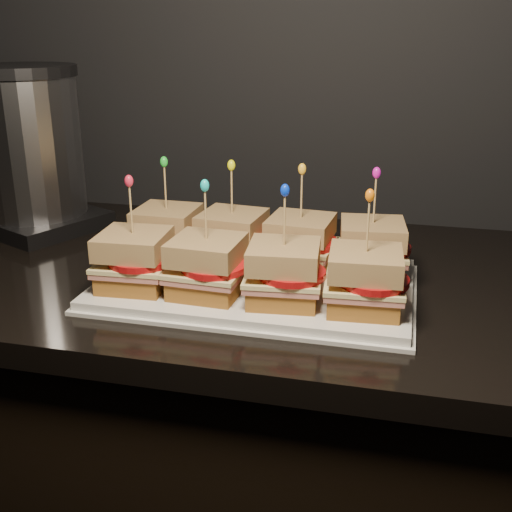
# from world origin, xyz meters

# --- Properties ---
(granite_slab) EXTENTS (2.72, 0.64, 0.04)m
(granite_slab) POSITION_xyz_m (0.57, 1.69, 0.85)
(granite_slab) COLOR black
(granite_slab) RESTS_ON cabinet
(platter) EXTENTS (0.45, 0.28, 0.02)m
(platter) POSITION_xyz_m (0.30, 1.60, 0.88)
(platter) COLOR white
(platter) RESTS_ON granite_slab
(platter_rim) EXTENTS (0.47, 0.29, 0.01)m
(platter_rim) POSITION_xyz_m (0.30, 1.60, 0.87)
(platter_rim) COLOR white
(platter_rim) RESTS_ON granite_slab
(sandwich_0_bread_bot) EXTENTS (0.09, 0.09, 0.03)m
(sandwich_0_bread_bot) POSITION_xyz_m (0.14, 1.67, 0.90)
(sandwich_0_bread_bot) COLOR brown
(sandwich_0_bread_bot) RESTS_ON platter
(sandwich_0_ham) EXTENTS (0.10, 0.10, 0.01)m
(sandwich_0_ham) POSITION_xyz_m (0.14, 1.67, 0.92)
(sandwich_0_ham) COLOR #BD6B62
(sandwich_0_ham) RESTS_ON sandwich_0_bread_bot
(sandwich_0_cheese) EXTENTS (0.10, 0.10, 0.01)m
(sandwich_0_cheese) POSITION_xyz_m (0.14, 1.67, 0.92)
(sandwich_0_cheese) COLOR #F2E295
(sandwich_0_cheese) RESTS_ON sandwich_0_ham
(sandwich_0_tomato) EXTENTS (0.09, 0.09, 0.01)m
(sandwich_0_tomato) POSITION_xyz_m (0.15, 1.66, 0.93)
(sandwich_0_tomato) COLOR #B71113
(sandwich_0_tomato) RESTS_ON sandwich_0_cheese
(sandwich_0_bread_top) EXTENTS (0.09, 0.09, 0.03)m
(sandwich_0_bread_top) POSITION_xyz_m (0.14, 1.67, 0.95)
(sandwich_0_bread_top) COLOR brown
(sandwich_0_bread_top) RESTS_ON sandwich_0_tomato
(sandwich_0_pick) EXTENTS (0.00, 0.00, 0.09)m
(sandwich_0_pick) POSITION_xyz_m (0.14, 1.67, 1.00)
(sandwich_0_pick) COLOR tan
(sandwich_0_pick) RESTS_ON sandwich_0_bread_top
(sandwich_0_frill) EXTENTS (0.01, 0.01, 0.02)m
(sandwich_0_frill) POSITION_xyz_m (0.14, 1.67, 1.04)
(sandwich_0_frill) COLOR green
(sandwich_0_frill) RESTS_ON sandwich_0_pick
(sandwich_1_bread_bot) EXTENTS (0.10, 0.10, 0.03)m
(sandwich_1_bread_bot) POSITION_xyz_m (0.25, 1.67, 0.90)
(sandwich_1_bread_bot) COLOR brown
(sandwich_1_bread_bot) RESTS_ON platter
(sandwich_1_ham) EXTENTS (0.11, 0.11, 0.01)m
(sandwich_1_ham) POSITION_xyz_m (0.25, 1.67, 0.92)
(sandwich_1_ham) COLOR #BD6B62
(sandwich_1_ham) RESTS_ON sandwich_1_bread_bot
(sandwich_1_cheese) EXTENTS (0.11, 0.11, 0.01)m
(sandwich_1_cheese) POSITION_xyz_m (0.25, 1.67, 0.92)
(sandwich_1_cheese) COLOR #F2E295
(sandwich_1_cheese) RESTS_ON sandwich_1_ham
(sandwich_1_tomato) EXTENTS (0.09, 0.09, 0.01)m
(sandwich_1_tomato) POSITION_xyz_m (0.26, 1.66, 0.93)
(sandwich_1_tomato) COLOR #B71113
(sandwich_1_tomato) RESTS_ON sandwich_1_cheese
(sandwich_1_bread_top) EXTENTS (0.10, 0.10, 0.03)m
(sandwich_1_bread_top) POSITION_xyz_m (0.25, 1.67, 0.95)
(sandwich_1_bread_top) COLOR brown
(sandwich_1_bread_top) RESTS_ON sandwich_1_tomato
(sandwich_1_pick) EXTENTS (0.00, 0.00, 0.09)m
(sandwich_1_pick) POSITION_xyz_m (0.25, 1.67, 1.00)
(sandwich_1_pick) COLOR tan
(sandwich_1_pick) RESTS_ON sandwich_1_bread_top
(sandwich_1_frill) EXTENTS (0.01, 0.01, 0.02)m
(sandwich_1_frill) POSITION_xyz_m (0.25, 1.67, 1.04)
(sandwich_1_frill) COLOR #E6E90C
(sandwich_1_frill) RESTS_ON sandwich_1_pick
(sandwich_2_bread_bot) EXTENTS (0.10, 0.10, 0.03)m
(sandwich_2_bread_bot) POSITION_xyz_m (0.36, 1.67, 0.90)
(sandwich_2_bread_bot) COLOR brown
(sandwich_2_bread_bot) RESTS_ON platter
(sandwich_2_ham) EXTENTS (0.11, 0.11, 0.01)m
(sandwich_2_ham) POSITION_xyz_m (0.36, 1.67, 0.92)
(sandwich_2_ham) COLOR #BD6B62
(sandwich_2_ham) RESTS_ON sandwich_2_bread_bot
(sandwich_2_cheese) EXTENTS (0.11, 0.11, 0.01)m
(sandwich_2_cheese) POSITION_xyz_m (0.36, 1.67, 0.92)
(sandwich_2_cheese) COLOR #F2E295
(sandwich_2_cheese) RESTS_ON sandwich_2_ham
(sandwich_2_tomato) EXTENTS (0.09, 0.09, 0.01)m
(sandwich_2_tomato) POSITION_xyz_m (0.37, 1.66, 0.93)
(sandwich_2_tomato) COLOR #B71113
(sandwich_2_tomato) RESTS_ON sandwich_2_cheese
(sandwich_2_bread_top) EXTENTS (0.10, 0.10, 0.03)m
(sandwich_2_bread_top) POSITION_xyz_m (0.36, 1.67, 0.95)
(sandwich_2_bread_top) COLOR brown
(sandwich_2_bread_top) RESTS_ON sandwich_2_tomato
(sandwich_2_pick) EXTENTS (0.00, 0.00, 0.09)m
(sandwich_2_pick) POSITION_xyz_m (0.36, 1.67, 1.00)
(sandwich_2_pick) COLOR tan
(sandwich_2_pick) RESTS_ON sandwich_2_bread_top
(sandwich_2_frill) EXTENTS (0.01, 0.01, 0.02)m
(sandwich_2_frill) POSITION_xyz_m (0.36, 1.67, 1.04)
(sandwich_2_frill) COLOR yellow
(sandwich_2_frill) RESTS_ON sandwich_2_pick
(sandwich_3_bread_bot) EXTENTS (0.10, 0.10, 0.03)m
(sandwich_3_bread_bot) POSITION_xyz_m (0.47, 1.67, 0.90)
(sandwich_3_bread_bot) COLOR brown
(sandwich_3_bread_bot) RESTS_ON platter
(sandwich_3_ham) EXTENTS (0.11, 0.11, 0.01)m
(sandwich_3_ham) POSITION_xyz_m (0.47, 1.67, 0.92)
(sandwich_3_ham) COLOR #BD6B62
(sandwich_3_ham) RESTS_ON sandwich_3_bread_bot
(sandwich_3_cheese) EXTENTS (0.11, 0.11, 0.01)m
(sandwich_3_cheese) POSITION_xyz_m (0.47, 1.67, 0.92)
(sandwich_3_cheese) COLOR #F2E295
(sandwich_3_cheese) RESTS_ON sandwich_3_ham
(sandwich_3_tomato) EXTENTS (0.09, 0.09, 0.01)m
(sandwich_3_tomato) POSITION_xyz_m (0.48, 1.66, 0.93)
(sandwich_3_tomato) COLOR #B71113
(sandwich_3_tomato) RESTS_ON sandwich_3_cheese
(sandwich_3_bread_top) EXTENTS (0.10, 0.10, 0.03)m
(sandwich_3_bread_top) POSITION_xyz_m (0.47, 1.67, 0.95)
(sandwich_3_bread_top) COLOR brown
(sandwich_3_bread_top) RESTS_ON sandwich_3_tomato
(sandwich_3_pick) EXTENTS (0.00, 0.00, 0.09)m
(sandwich_3_pick) POSITION_xyz_m (0.47, 1.67, 1.00)
(sandwich_3_pick) COLOR tan
(sandwich_3_pick) RESTS_ON sandwich_3_bread_top
(sandwich_3_frill) EXTENTS (0.01, 0.01, 0.02)m
(sandwich_3_frill) POSITION_xyz_m (0.47, 1.67, 1.04)
(sandwich_3_frill) COLOR #D313A7
(sandwich_3_frill) RESTS_ON sandwich_3_pick
(sandwich_4_bread_bot) EXTENTS (0.10, 0.10, 0.03)m
(sandwich_4_bread_bot) POSITION_xyz_m (0.14, 1.54, 0.90)
(sandwich_4_bread_bot) COLOR brown
(sandwich_4_bread_bot) RESTS_ON platter
(sandwich_4_ham) EXTENTS (0.11, 0.10, 0.01)m
(sandwich_4_ham) POSITION_xyz_m (0.14, 1.54, 0.92)
(sandwich_4_ham) COLOR #BD6B62
(sandwich_4_ham) RESTS_ON sandwich_4_bread_bot
(sandwich_4_cheese) EXTENTS (0.11, 0.11, 0.01)m
(sandwich_4_cheese) POSITION_xyz_m (0.14, 1.54, 0.92)
(sandwich_4_cheese) COLOR #F2E295
(sandwich_4_cheese) RESTS_ON sandwich_4_ham
(sandwich_4_tomato) EXTENTS (0.09, 0.09, 0.01)m
(sandwich_4_tomato) POSITION_xyz_m (0.15, 1.53, 0.93)
(sandwich_4_tomato) COLOR #B71113
(sandwich_4_tomato) RESTS_ON sandwich_4_cheese
(sandwich_4_bread_top) EXTENTS (0.10, 0.10, 0.03)m
(sandwich_4_bread_top) POSITION_xyz_m (0.14, 1.54, 0.95)
(sandwich_4_bread_top) COLOR brown
(sandwich_4_bread_top) RESTS_ON sandwich_4_tomato
(sandwich_4_pick) EXTENTS (0.00, 0.00, 0.09)m
(sandwich_4_pick) POSITION_xyz_m (0.14, 1.54, 1.00)
(sandwich_4_pick) COLOR tan
(sandwich_4_pick) RESTS_ON sandwich_4_bread_top
(sandwich_4_frill) EXTENTS (0.01, 0.01, 0.02)m
(sandwich_4_frill) POSITION_xyz_m (0.14, 1.54, 1.04)
(sandwich_4_frill) COLOR red
(sandwich_4_frill) RESTS_ON sandwich_4_pick
(sandwich_5_bread_bot) EXTENTS (0.10, 0.10, 0.03)m
(sandwich_5_bread_bot) POSITION_xyz_m (0.25, 1.54, 0.90)
(sandwich_5_bread_bot) COLOR brown
(sandwich_5_bread_bot) RESTS_ON platter
(sandwich_5_ham) EXTENTS (0.11, 0.10, 0.01)m
(sandwich_5_ham) POSITION_xyz_m (0.25, 1.54, 0.92)
(sandwich_5_ham) COLOR #BD6B62
(sandwich_5_ham) RESTS_ON sandwich_5_bread_bot
(sandwich_5_cheese) EXTENTS (0.11, 0.10, 0.01)m
(sandwich_5_cheese) POSITION_xyz_m (0.25, 1.54, 0.92)
(sandwich_5_cheese) COLOR #F2E295
(sandwich_5_cheese) RESTS_ON sandwich_5_ham
(sandwich_5_tomato) EXTENTS (0.09, 0.09, 0.01)m
(sandwich_5_tomato) POSITION_xyz_m (0.26, 1.53, 0.93)
(sandwich_5_tomato) COLOR #B71113
(sandwich_5_tomato) RESTS_ON sandwich_5_cheese
(sandwich_5_bread_top) EXTENTS (0.10, 0.10, 0.03)m
(sandwich_5_bread_top) POSITION_xyz_m (0.25, 1.54, 0.95)
(sandwich_5_bread_top) COLOR brown
(sandwich_5_bread_top) RESTS_ON sandwich_5_tomato
(sandwich_5_pick) EXTENTS (0.00, 0.00, 0.09)m
(sandwich_5_pick) POSITION_xyz_m (0.25, 1.54, 1.00)
(sandwich_5_pick) COLOR tan
(sandwich_5_pick) RESTS_ON sandwich_5_bread_top
(sandwich_5_frill) EXTENTS (0.01, 0.01, 0.02)m
(sandwich_5_frill) POSITION_xyz_m (0.25, 1.54, 1.04)
(sandwich_5_frill) COLOR #15C5C1
(sandwich_5_frill) RESTS_ON sandwich_5_pick
(sandwich_6_bread_bot) EXTENTS (0.10, 0.10, 0.03)m
(sandwich_6_bread_bot) POSITION_xyz_m (0.36, 1.54, 0.90)
(sandwich_6_bread_bot) COLOR brown
(sandwich_6_bread_bot) RESTS_ON platter
(sandwich_6_ham) EXTENTS (0.11, 0.11, 0.01)m
(sandwich_6_ham) POSITION_xyz_m (0.36, 1.54, 0.92)
(sandwich_6_ham) COLOR #BD6B62
(sandwich_6_ham) RESTS_ON sandwich_6_bread_bot
(sandwich_6_cheese) EXTENTS (0.11, 0.11, 0.01)m
(sandwich_6_cheese) POSITION_xyz_m (0.36, 1.54, 0.92)
(sandwich_6_cheese) COLOR #F2E295
(sandwich_6_cheese) RESTS_ON sandwich_6_ham
(sandwich_6_tomato) EXTENTS (0.09, 0.09, 0.01)m
(sandwich_6_tomato) POSITION_xyz_m (0.37, 1.53, 0.93)
(sandwich_6_tomato) COLOR #B71113
(sandwich_6_tomato) RESTS_ON sandwich_6_cheese
(sandwich_6_bread_top) EXTENTS (0.10, 0.10, 0.03)m
(sandwich_6_bread_top) POSITION_xyz_m (0.36, 1.54, 0.95)
(sandwich_6_bread_top) COLOR brown
(sandwich_6_bread_top) RESTS_ON sandwich_6_tomato
(sandwich_6_pick) EXTENTS (0.00, 0.00, 0.09)m
(sandwich_6_pick) POSITION_xyz_m (0.36, 1.54, 1.00)
(sandwich_6_pick) COLOR tan
(sandwich_6_pick) RESTS_ON sandwich_6_bread_top
(sandwich_6_frill) EXTENTS (0.01, 0.01, 0.02)m
(sandwich_6_frill) POSITION_xyz_m (0.36, 1.54, 1.04)
(sandwich_6_frill) COLOR #0932DF
(sandwich_6_frill) RESTS_ON sandwich_6_pick
(sandwich_7_bread_bot) EXTENTS (0.10, 0.10, 0.03)m
(sandwich_7_bread_bot) POSITION_xyz_m (0.47, 1.54, 0.90)
(sandwich_7_bread_bot) COLOR brown
(sandwich_7_bread_bot) RESTS_ON platter
(sandwich_7_ham) EXTENTS (0.11, 0.10, 0.01)m
(sandwich_7_ham) POSITION_xyz_m (0.47, 1.54, 0.92)
(sandwich_7_ham) COLOR #BD6B62
(sandwich_7_ham) RESTS_ON sandwich_7_bread_bot
(sandwich_7_cheese) EXTENTS (0.11, 0.11, 0.01)m
(sandwich_7_cheese) POSITION_xyz_m (0.47, 1.54, 0.92)
(sandwich_7_cheese) COLOR #F2E295
(sandwich_7_cheese) RESTS_ON sandwich_7_ham
(sandwich_7_tomato) EXTENTS (0.09, 0.09, 0.01)m
(sandwich_7_tomato) POSITION_xyz_m (0.48, 1.53, 0.93)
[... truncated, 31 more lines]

